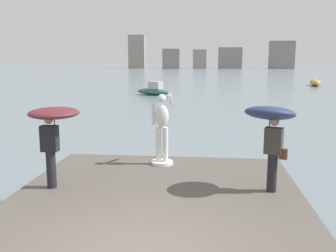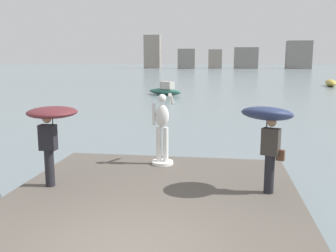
# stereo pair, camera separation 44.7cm
# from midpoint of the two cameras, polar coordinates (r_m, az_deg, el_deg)

# --- Properties ---
(ground_plane) EXTENTS (400.00, 400.00, 0.00)m
(ground_plane) POSITION_cam_midpoint_polar(r_m,az_deg,el_deg) (45.46, 4.28, 5.76)
(ground_plane) COLOR slate
(pier) EXTENTS (6.48, 9.04, 0.40)m
(pier) POSITION_cam_midpoint_polar(r_m,az_deg,el_deg) (7.65, -4.46, -14.59)
(pier) COLOR #564F47
(pier) RESTS_ON ground
(statue_white_figure) EXTENTS (0.62, 0.87, 2.05)m
(statue_white_figure) POSITION_cam_midpoint_polar(r_m,az_deg,el_deg) (10.78, -2.10, -0.75)
(statue_white_figure) COLOR white
(statue_white_figure) RESTS_ON pier
(onlooker_left) EXTENTS (1.16, 1.16, 1.90)m
(onlooker_left) POSITION_cam_midpoint_polar(r_m,az_deg,el_deg) (9.14, -18.22, 0.57)
(onlooker_left) COLOR black
(onlooker_left) RESTS_ON pier
(onlooker_right) EXTENTS (1.50, 1.52, 2.03)m
(onlooker_right) POSITION_cam_midpoint_polar(r_m,az_deg,el_deg) (8.72, 13.76, 0.63)
(onlooker_right) COLOR black
(onlooker_right) RESTS_ON pier
(boat_far) EXTENTS (3.76, 2.78, 1.28)m
(boat_far) POSITION_cam_midpoint_polar(r_m,az_deg,el_deg) (36.05, -2.53, 5.37)
(boat_far) COLOR #336B5B
(boat_far) RESTS_ON ground
(boat_leftward) EXTENTS (1.77, 4.80, 0.85)m
(boat_leftward) POSITION_cam_midpoint_polar(r_m,az_deg,el_deg) (51.85, 20.99, 6.12)
(boat_leftward) COLOR #B2993D
(boat_leftward) RESTS_ON ground
(distant_skyline) EXTENTS (57.92, 11.73, 11.74)m
(distant_skyline) POSITION_cam_midpoint_polar(r_m,az_deg,el_deg) (137.28, 6.50, 10.39)
(distant_skyline) COLOR gray
(distant_skyline) RESTS_ON ground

